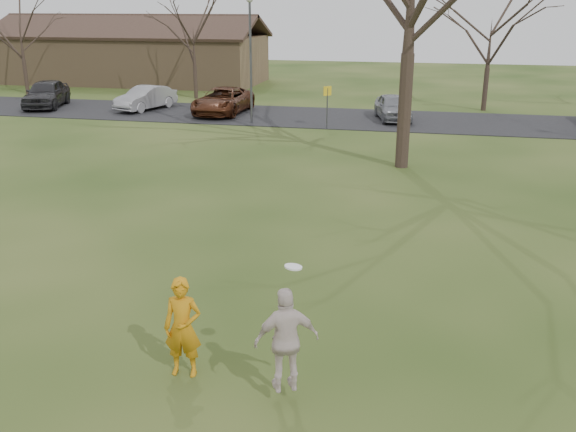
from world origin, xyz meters
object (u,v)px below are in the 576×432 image
(player_defender, at_px, (183,327))
(building, at_px, (132,57))
(lamp_post, at_px, (250,44))
(car_2, at_px, (223,101))
(catching_play, at_px, (287,340))
(car_0, at_px, (46,93))
(car_4, at_px, (393,107))
(car_1, at_px, (146,98))

(player_defender, height_order, building, building)
(lamp_post, bearing_deg, building, 132.09)
(car_2, bearing_deg, catching_play, -68.11)
(lamp_post, bearing_deg, car_0, 169.61)
(player_defender, distance_m, car_4, 25.25)
(car_4, xyz_separation_m, lamp_post, (-7.03, -2.55, 3.26))
(car_2, distance_m, car_4, 9.38)
(car_4, relative_size, building, 0.19)
(catching_play, distance_m, lamp_post, 24.22)
(catching_play, xyz_separation_m, building, (-20.98, 38.52, 0.85))
(catching_play, relative_size, building, 0.10)
(car_4, distance_m, lamp_post, 8.16)
(car_1, relative_size, catching_play, 2.03)
(car_1, bearing_deg, car_0, -159.49)
(catching_play, bearing_deg, lamp_post, 106.86)
(car_1, relative_size, building, 0.20)
(car_1, height_order, car_4, car_1)
(car_0, bearing_deg, lamp_post, -26.66)
(car_4, xyz_separation_m, catching_play, (-0.06, -25.57, 0.37))
(player_defender, bearing_deg, catching_play, -17.28)
(building, bearing_deg, car_1, -61.60)
(car_2, bearing_deg, car_0, -178.02)
(car_1, relative_size, car_2, 0.80)
(car_2, height_order, building, building)
(car_1, distance_m, car_4, 14.18)
(car_4, height_order, building, building)
(car_2, height_order, catching_play, catching_play)
(building, xyz_separation_m, lamp_post, (14.00, -15.50, 2.04))
(car_0, distance_m, lamp_post, 13.86)
(lamp_post, bearing_deg, car_1, 158.52)
(car_0, xyz_separation_m, car_4, (20.32, 0.11, -0.14))
(car_0, bearing_deg, car_2, -16.09)
(car_0, bearing_deg, catching_play, -67.75)
(car_0, relative_size, car_1, 1.15)
(car_1, distance_m, building, 14.48)
(car_1, xyz_separation_m, building, (-6.86, 12.69, 1.22))
(car_0, relative_size, lamp_post, 0.75)
(car_1, xyz_separation_m, car_2, (4.79, -0.34, 0.04))
(car_4, bearing_deg, player_defender, -108.30)
(building, bearing_deg, player_defender, -63.35)
(player_defender, relative_size, car_4, 0.44)
(catching_play, bearing_deg, player_defender, 168.08)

